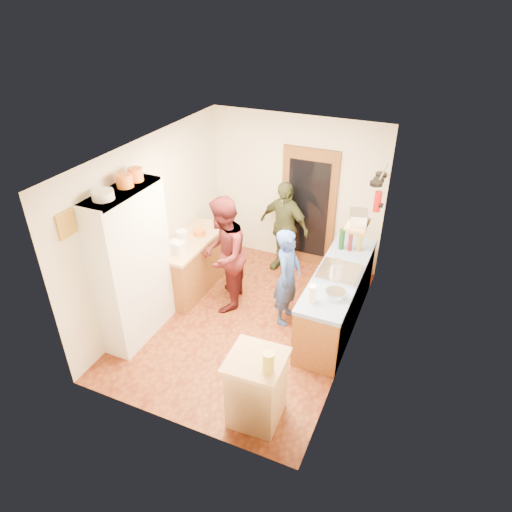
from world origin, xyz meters
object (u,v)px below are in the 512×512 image
Objects in this scene: hutch_body at (133,267)px; right_counter_base at (337,299)px; person_hob at (289,278)px; person_left at (226,253)px; island_base at (256,390)px; person_back at (284,227)px.

hutch_body reaches higher than right_counter_base.
person_hob is at bearing 30.13° from hutch_body.
person_hob is 1.02m from person_left.
island_base is at bearing -100.45° from right_counter_base.
person_hob is at bearing 72.43° from person_left.
person_left is at bearing -94.65° from person_back.
hutch_body is 1.39m from person_left.
person_hob is (-0.29, 1.81, 0.32)m from island_base.
island_base is 0.48× the size of person_left.
right_counter_base is (2.50, 1.30, -0.68)m from hutch_body.
island_base is (2.12, -0.74, -0.67)m from hutch_body.
island_base is (-0.38, -2.04, 0.01)m from right_counter_base.
person_back is at bearing 105.34° from island_base.
island_base is 0.58× the size of person_hob.
right_counter_base is 2.56× the size of island_base.
person_left is at bearing 52.89° from hutch_body.
person_left reaches higher than person_hob.
hutch_body reaches higher than person_left.
person_left is (0.83, 1.10, -0.20)m from hutch_body.
island_base is 3.28m from person_back.
person_hob is at bearing 98.95° from island_base.
hutch_body is 1.22× the size of person_left.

